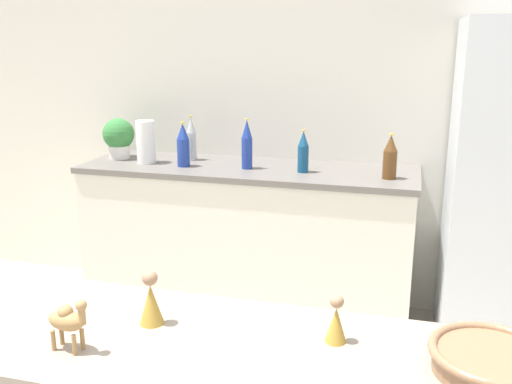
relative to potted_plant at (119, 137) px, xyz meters
The scene contains 13 objects.
wall_back 1.24m from the potted_plant, 14.62° to the left, with size 8.00×0.06×2.55m.
back_counter 1.05m from the potted_plant, ahead, with size 2.01×0.63×0.94m.
potted_plant is the anchor object (origin of this frame).
paper_towel_roll 0.25m from the potted_plant, 20.45° to the right, with size 0.11×0.11×0.26m.
back_bottle_0 0.50m from the potted_plant, 13.67° to the right, with size 0.08×0.08×0.27m.
back_bottle_1 0.47m from the potted_plant, ahead, with size 0.06×0.06×0.28m.
back_bottle_2 0.88m from the potted_plant, ahead, with size 0.06×0.06×0.29m.
back_bottle_3 1.69m from the potted_plant, ahead, with size 0.08×0.08×0.25m.
back_bottle_4 1.21m from the potted_plant, ahead, with size 0.06×0.06×0.24m.
fruit_bowl 2.88m from the potted_plant, 46.30° to the right, with size 0.26×0.26×0.06m.
camel_figurine 2.48m from the potted_plant, 64.01° to the right, with size 0.10×0.06×0.13m.
wise_man_figurine_blue 2.40m from the potted_plant, 59.65° to the right, with size 0.06×0.06×0.14m.
wise_man_figurine_crimson 2.62m from the potted_plant, 50.83° to the right, with size 0.05×0.05×0.12m.
Camera 1 is at (0.61, -0.80, 1.67)m, focal length 40.00 mm.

